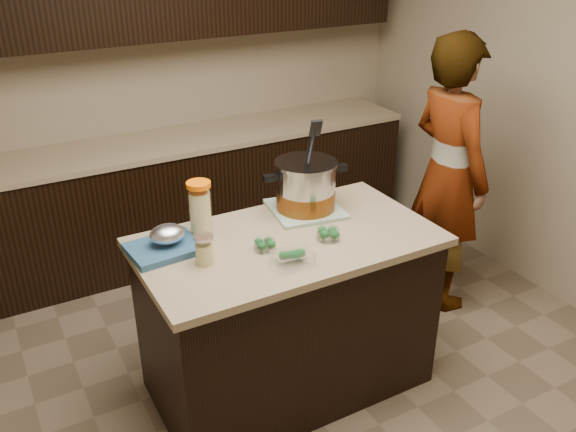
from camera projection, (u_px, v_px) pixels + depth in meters
name	position (u px, v px, depth m)	size (l,w,h in m)	color
ground_plane	(288.00, 382.00, 3.36)	(4.00, 4.00, 0.00)	brown
room_shell	(288.00, 70.00, 2.61)	(4.04, 4.04, 2.72)	tan
back_cabinets	(169.00, 132.00, 4.31)	(3.60, 0.63, 2.33)	black
island	(288.00, 314.00, 3.16)	(1.46, 0.81, 0.90)	black
dish_towel	(305.00, 209.00, 3.24)	(0.36, 0.36, 0.02)	#5A865E
stock_pot	(306.00, 188.00, 3.19)	(0.46, 0.37, 0.47)	#B7B7BC
lemonade_pitcher	(200.00, 212.00, 2.92)	(0.14, 0.14, 0.28)	#D2C480
mason_jar	(204.00, 250.00, 2.72)	(0.12, 0.12, 0.15)	#D2C480
broccoli_tub_left	(265.00, 245.00, 2.85)	(0.13, 0.13, 0.05)	silver
broccoli_tub_right	(328.00, 235.00, 2.94)	(0.13, 0.13, 0.06)	silver
broccoli_tub_rect	(293.00, 259.00, 2.73)	(0.18, 0.14, 0.06)	silver
blue_tray	(166.00, 243.00, 2.83)	(0.34, 0.28, 0.12)	navy
person	(448.00, 175.00, 3.77)	(0.64, 0.42, 1.75)	gray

